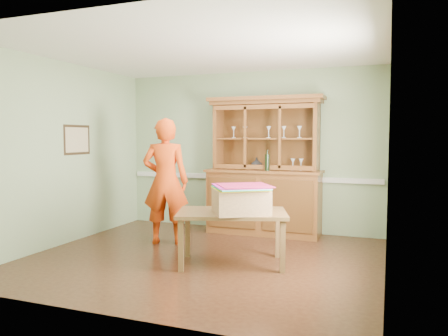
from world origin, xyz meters
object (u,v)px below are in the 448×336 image
at_px(cardboard_box, 241,201).
at_px(person, 166,181).
at_px(china_hutch, 264,186).
at_px(dining_table, 232,218).

xyz_separation_m(cardboard_box, person, (-1.45, 0.78, 0.12)).
height_order(china_hutch, person, china_hutch).
distance_m(dining_table, person, 1.50).
xyz_separation_m(dining_table, cardboard_box, (0.15, -0.12, 0.23)).
relative_size(dining_table, cardboard_box, 2.42).
bearing_deg(dining_table, cardboard_box, -55.52).
relative_size(dining_table, person, 0.81).
xyz_separation_m(china_hutch, dining_table, (0.10, -1.86, -0.20)).
distance_m(china_hutch, dining_table, 1.87).
relative_size(china_hutch, person, 1.20).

